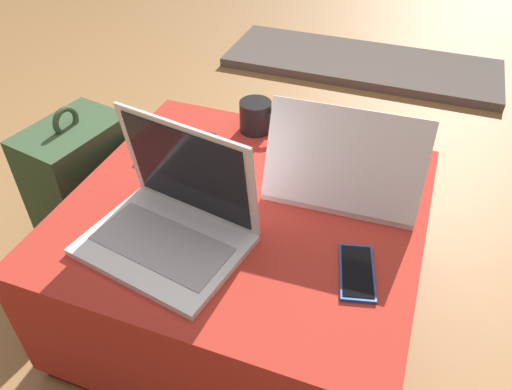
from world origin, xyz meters
The scene contains 9 objects.
ground_plane centered at (0.00, 0.00, 0.00)m, with size 14.00×14.00×0.00m, color #9E7042.
ottoman centered at (0.00, 0.00, 0.20)m, with size 0.83×0.77×0.39m.
laptop_near centered at (-0.10, -0.16, 0.45)m, with size 0.37×0.31×0.26m.
laptop_far centered at (0.20, 0.13, 0.44)m, with size 0.36×0.25×0.24m.
cell_phone centered at (0.29, -0.12, 0.40)m, with size 0.10×0.16×0.01m.
backpack centered at (-0.57, 0.09, 0.21)m, with size 0.29×0.32×0.50m.
wrist_brace centered at (-0.23, 0.14, 0.43)m, with size 0.18×0.10×0.08m.
coffee_mug centered at (-0.09, 0.32, 0.44)m, with size 0.13×0.09×0.09m.
fireplace_hearth centered at (0.00, 1.67, 0.02)m, with size 1.40×0.50×0.04m.
Camera 1 is at (0.33, -0.83, 1.16)m, focal length 35.00 mm.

